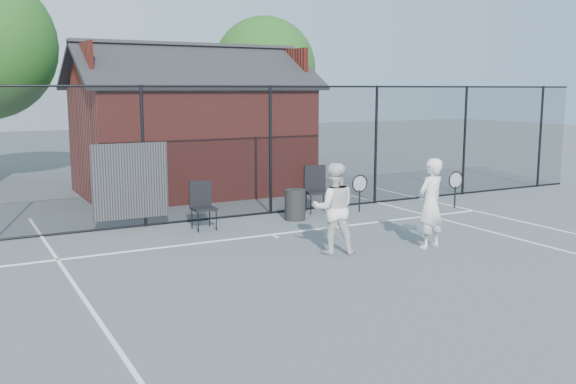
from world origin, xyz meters
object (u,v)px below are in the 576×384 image
player_front (431,203)px  player_back (334,208)px  chair_left (204,206)px  waste_bin (295,205)px  clubhouse (191,136)px  chair_right (317,190)px

player_front → player_back: 1.85m
chair_left → waste_bin: size_ratio=1.43×
clubhouse → waste_bin: size_ratio=9.46×
player_front → chair_right: player_front is taller
player_front → chair_right: (-0.09, 3.92, -0.29)m
player_front → player_back: bearing=164.2°
player_front → waste_bin: size_ratio=2.43×
chair_right → waste_bin: (-0.88, -0.50, -0.20)m
chair_right → waste_bin: 1.03m
clubhouse → chair_right: 4.78m
player_back → waste_bin: 3.07m
player_front → waste_bin: bearing=105.7°
clubhouse → chair_left: (-1.51, -4.90, -1.11)m
clubhouse → chair_right: clubhouse is taller
player_back → waste_bin: (0.82, 2.92, -0.47)m
player_back → chair_left: player_back is taller
waste_bin → chair_right: bearing=29.7°
player_front → chair_left: size_ratio=1.70×
chair_right → chair_left: bearing=-156.0°
chair_left → chair_right: chair_right is taller
clubhouse → waste_bin: (0.66, -4.90, -1.26)m
clubhouse → waste_bin: bearing=-82.3°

